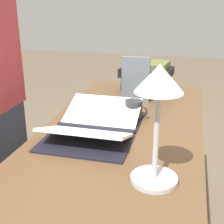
{
  "coord_description": "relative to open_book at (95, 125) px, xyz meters",
  "views": [
    {
      "loc": [
        1.3,
        0.27,
        1.29
      ],
      "look_at": [
        0.06,
        -0.04,
        0.82
      ],
      "focal_mm": 50.0,
      "sensor_mm": 36.0,
      "label": 1
    }
  ],
  "objects": [
    {
      "name": "coffee_mug",
      "position": [
        -0.19,
        0.14,
        0.02
      ],
      "size": [
        0.08,
        0.11,
        0.09
      ],
      "rotation": [
        0.0,
        0.0,
        1.37
      ],
      "color": "#28282D",
      "rests_on": "reading_desk"
    },
    {
      "name": "book_standing_upright",
      "position": [
        -0.45,
        0.1,
        0.1
      ],
      "size": [
        0.03,
        0.15,
        0.25
      ],
      "rotation": [
        0.0,
        0.0,
        0.03
      ],
      "color": "slate",
      "rests_on": "reading_desk"
    },
    {
      "name": "reading_desk",
      "position": [
        -0.1,
        0.11,
        -0.12
      ],
      "size": [
        1.48,
        0.7,
        0.74
      ],
      "color": "brown",
      "rests_on": "ground_plane"
    },
    {
      "name": "book_stack_tall",
      "position": [
        -0.63,
        0.13,
        0.07
      ],
      "size": [
        0.24,
        0.32,
        0.19
      ],
      "color": "maroon",
      "rests_on": "reading_desk"
    },
    {
      "name": "open_book",
      "position": [
        0.0,
        0.0,
        0.0
      ],
      "size": [
        0.52,
        0.36,
        0.09
      ],
      "rotation": [
        0.0,
        0.0,
        0.0
      ],
      "color": "black",
      "rests_on": "reading_desk"
    },
    {
      "name": "reading_lamp",
      "position": [
        0.33,
        0.3,
        0.25
      ],
      "size": [
        0.15,
        0.15,
        0.38
      ],
      "color": "#ADADB2",
      "rests_on": "reading_desk"
    }
  ]
}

